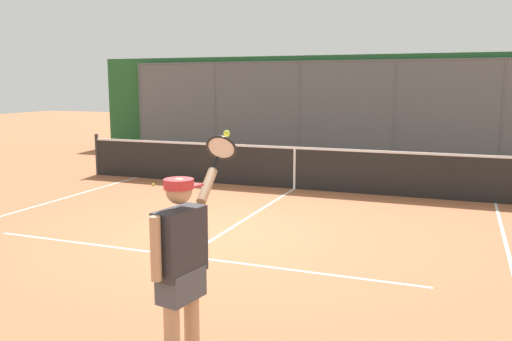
# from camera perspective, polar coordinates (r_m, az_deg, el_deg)

# --- Properties ---
(ground_plane) EXTENTS (60.00, 60.00, 0.00)m
(ground_plane) POSITION_cam_1_polar(r_m,az_deg,el_deg) (8.64, -3.70, -6.74)
(ground_plane) COLOR #A8603D
(court_line_markings) EXTENTS (8.43, 9.46, 0.01)m
(court_line_markings) POSITION_cam_1_polar(r_m,az_deg,el_deg) (7.33, -8.75, -9.73)
(court_line_markings) COLOR white
(court_line_markings) RESTS_ON ground
(fence_backdrop) EXTENTS (18.14, 1.37, 3.26)m
(fence_backdrop) POSITION_cam_1_polar(r_m,az_deg,el_deg) (18.01, 9.84, 6.69)
(fence_backdrop) COLOR #565B60
(fence_backdrop) RESTS_ON ground
(tennis_net) EXTENTS (10.83, 0.09, 1.07)m
(tennis_net) POSITION_cam_1_polar(r_m,az_deg,el_deg) (12.19, 4.10, 0.34)
(tennis_net) COLOR #2D2D2D
(tennis_net) RESTS_ON ground
(tennis_player) EXTENTS (0.33, 1.40, 1.93)m
(tennis_player) POSITION_cam_1_polar(r_m,az_deg,el_deg) (4.45, -7.86, -9.42)
(tennis_player) COLOR black
(tennis_player) RESTS_ON ground
(tennis_ball_near_net) EXTENTS (0.07, 0.07, 0.07)m
(tennis_ball_near_net) POSITION_cam_1_polar(r_m,az_deg,el_deg) (7.95, -10.17, -8.04)
(tennis_ball_near_net) COLOR #C1D138
(tennis_ball_near_net) RESTS_ON ground
(tennis_ball_by_sideline) EXTENTS (0.07, 0.07, 0.07)m
(tennis_ball_by_sideline) POSITION_cam_1_polar(r_m,az_deg,el_deg) (12.81, -10.80, -1.46)
(tennis_ball_by_sideline) COLOR #C1D138
(tennis_ball_by_sideline) RESTS_ON ground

